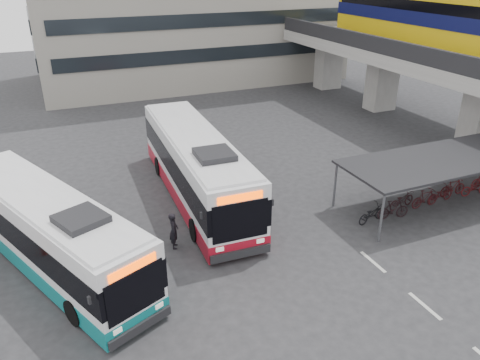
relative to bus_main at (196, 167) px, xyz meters
name	(u,v)px	position (x,y,z in m)	size (l,w,h in m)	color
ground	(322,276)	(2.35, -8.57, -1.76)	(120.00, 120.00, 0.00)	#28282B
viaduct	(440,43)	(19.35, 4.00, 4.48)	(8.00, 32.00, 9.68)	gray
bike_shelter	(435,182)	(10.82, -5.57, -0.45)	(10.00, 4.00, 2.54)	#595B60
road_markings	(425,306)	(4.85, -11.57, -1.75)	(0.15, 7.60, 0.01)	beige
bus_main	(196,167)	(0.00, 0.00, 0.00)	(3.29, 12.89, 3.78)	white
bus_teal	(49,232)	(-7.37, -3.55, -0.13)	(7.07, 11.86, 3.50)	white
pedestrian	(174,231)	(-2.46, -4.19, -0.92)	(0.61, 0.40, 1.68)	black
sign_totem_north	(6,194)	(-9.07, 1.14, -0.33)	(0.60, 0.18, 2.78)	#951A09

